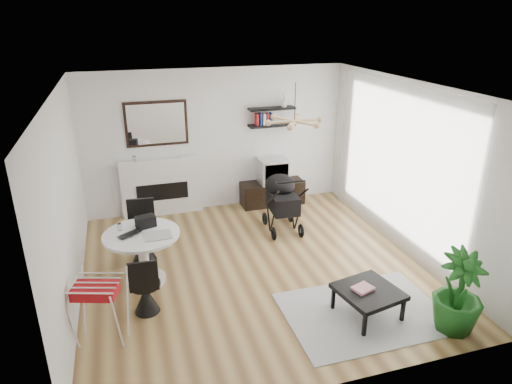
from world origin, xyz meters
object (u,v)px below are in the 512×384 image
object	(u,v)px
dining_table	(143,250)
drying_rack	(100,311)
tv_console	(272,193)
fireplace	(161,180)
coffee_table	(369,292)
crt_tv	(273,170)
potted_plant	(459,292)
stroller	(282,204)

from	to	relation	value
dining_table	drying_rack	distance (m)	1.32
tv_console	dining_table	distance (m)	3.46
dining_table	fireplace	bearing A→B (deg)	77.68
coffee_table	dining_table	bearing A→B (deg)	148.47
crt_tv	dining_table	xyz separation A→B (m)	(-2.67, -2.18, -0.20)
fireplace	potted_plant	world-z (taller)	fireplace
dining_table	potted_plant	world-z (taller)	potted_plant
crt_tv	potted_plant	distance (m)	4.44
crt_tv	drying_rack	xyz separation A→B (m)	(-3.24, -3.37, -0.28)
stroller	potted_plant	world-z (taller)	stroller
drying_rack	coffee_table	size ratio (longest dim) A/B	0.99
dining_table	coffee_table	xyz separation A→B (m)	(2.65, -1.63, -0.17)
crt_tv	stroller	size ratio (longest dim) A/B	0.51
crt_tv	coffee_table	bearing A→B (deg)	-90.37
dining_table	tv_console	bearing A→B (deg)	39.34
fireplace	tv_console	size ratio (longest dim) A/B	1.72
tv_console	drying_rack	xyz separation A→B (m)	(-3.24, -3.37, 0.20)
fireplace	tv_console	xyz separation A→B (m)	(2.16, -0.15, -0.45)
dining_table	drying_rack	xyz separation A→B (m)	(-0.57, -1.19, -0.07)
crt_tv	potted_plant	size ratio (longest dim) A/B	0.53
crt_tv	drying_rack	bearing A→B (deg)	-133.89
tv_console	stroller	world-z (taller)	stroller
coffee_table	tv_console	bearing A→B (deg)	89.73
dining_table	stroller	distance (m)	2.69
fireplace	crt_tv	bearing A→B (deg)	-4.14
stroller	tv_console	bearing A→B (deg)	83.46
crt_tv	stroller	xyz separation A→B (m)	(-0.21, -1.11, -0.25)
drying_rack	coffee_table	world-z (taller)	drying_rack
fireplace	coffee_table	xyz separation A→B (m)	(2.14, -3.97, -0.35)
fireplace	tv_console	bearing A→B (deg)	-4.06
tv_console	stroller	distance (m)	1.16
drying_rack	stroller	xyz separation A→B (m)	(3.03, 2.26, 0.03)
tv_console	drying_rack	bearing A→B (deg)	-133.80
fireplace	coffee_table	size ratio (longest dim) A/B	2.57
tv_console	dining_table	bearing A→B (deg)	-140.66
potted_plant	crt_tv	bearing A→B (deg)	100.99
crt_tv	stroller	bearing A→B (deg)	-100.68
dining_table	drying_rack	size ratio (longest dim) A/B	1.27
tv_console	potted_plant	distance (m)	4.45
coffee_table	potted_plant	xyz separation A→B (m)	(0.87, -0.55, 0.18)
stroller	potted_plant	bearing A→B (deg)	-68.19
stroller	potted_plant	distance (m)	3.41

